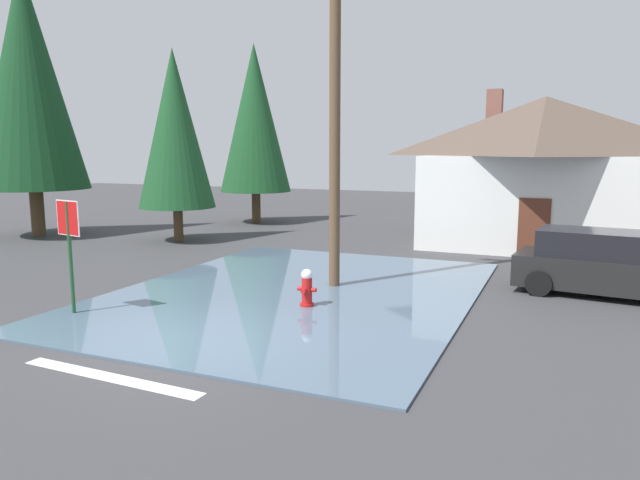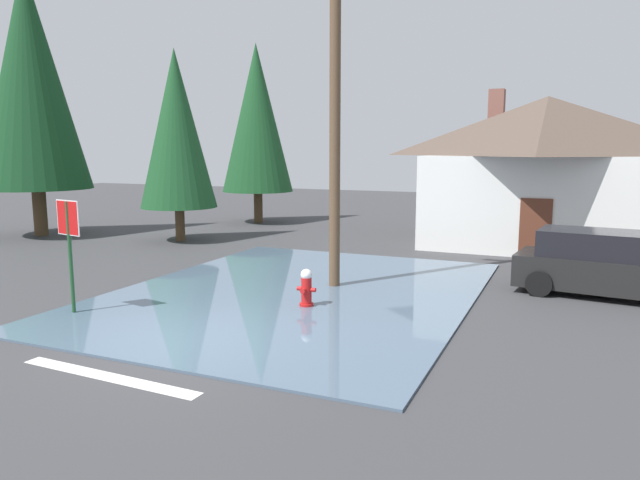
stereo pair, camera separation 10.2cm
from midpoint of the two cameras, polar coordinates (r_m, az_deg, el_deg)
ground_plane at (r=11.52m, az=-13.11°, el=-9.80°), size 80.00×80.00×0.10m
flood_puddle at (r=14.82m, az=-2.03°, el=-5.08°), size 8.52×11.16×0.05m
lane_stop_bar at (r=10.13m, az=-19.68°, el=-12.40°), size 3.54×0.45×0.01m
stop_sign_near at (r=13.65m, az=-23.04°, el=0.62°), size 0.75×0.16×2.51m
fire_hydrant at (r=13.35m, az=-1.12°, el=-4.78°), size 0.45×0.39×0.90m
utility_pole at (r=15.08m, az=1.68°, el=14.52°), size 1.60×0.28×9.80m
house at (r=23.78m, az=21.11°, el=6.52°), size 8.74×7.47×5.96m
parked_car at (r=16.04m, az=26.13°, el=-2.21°), size 4.47×2.39×1.60m
pine_tree_tall_left at (r=28.95m, az=-6.06°, el=11.66°), size 3.43×3.43×8.57m
pine_tree_mid_left at (r=23.60m, az=-13.66°, el=10.43°), size 2.96×2.96×7.39m
pine_tree_short_left at (r=27.17m, az=-26.26°, el=13.90°), size 4.35×4.35×10.89m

